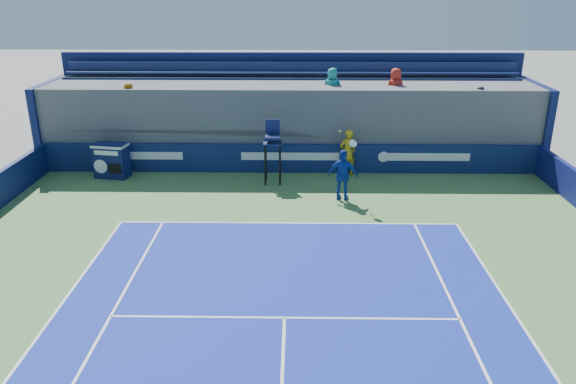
{
  "coord_description": "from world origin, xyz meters",
  "views": [
    {
      "loc": [
        0.26,
        -4.88,
        7.47
      ],
      "look_at": [
        0.0,
        11.5,
        1.25
      ],
      "focal_mm": 35.0,
      "sensor_mm": 36.0,
      "label": 1
    }
  ],
  "objects_px": {
    "ball_person": "(348,152)",
    "tennis_player": "(343,175)",
    "umpire_chair": "(273,145)",
    "match_clock": "(111,160)"
  },
  "relations": [
    {
      "from": "ball_person",
      "to": "tennis_player",
      "type": "bearing_deg",
      "value": 63.02
    },
    {
      "from": "ball_person",
      "to": "match_clock",
      "type": "xyz_separation_m",
      "value": [
        -9.45,
        -0.4,
        -0.22
      ]
    },
    {
      "from": "umpire_chair",
      "to": "tennis_player",
      "type": "height_order",
      "value": "tennis_player"
    },
    {
      "from": "ball_person",
      "to": "tennis_player",
      "type": "distance_m",
      "value": 2.75
    },
    {
      "from": "ball_person",
      "to": "tennis_player",
      "type": "xyz_separation_m",
      "value": [
        -0.39,
        -2.72,
        -0.02
      ]
    },
    {
      "from": "ball_person",
      "to": "match_clock",
      "type": "bearing_deg",
      "value": -16.5
    },
    {
      "from": "umpire_chair",
      "to": "tennis_player",
      "type": "bearing_deg",
      "value": -34.67
    },
    {
      "from": "ball_person",
      "to": "umpire_chair",
      "type": "distance_m",
      "value": 3.17
    },
    {
      "from": "match_clock",
      "to": "tennis_player",
      "type": "height_order",
      "value": "tennis_player"
    },
    {
      "from": "ball_person",
      "to": "umpire_chair",
      "type": "bearing_deg",
      "value": -1.46
    }
  ]
}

